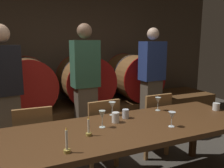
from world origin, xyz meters
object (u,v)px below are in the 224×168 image
object	(u,v)px
dining_table	(126,133)
wine_glass_far_right	(158,101)
wine_barrel_center_right	(84,80)
cup_right	(216,107)
guest_left	(5,98)
wine_glass_center_left	(112,105)
chair_right	(153,121)
guest_center	(86,85)
candle_right	(89,131)
wine_glass_far_left	(102,116)
cup_left	(116,117)
wine_barrel_center_left	(27,84)
wine_barrel_far_right	(133,77)
wine_glass_center_right	(172,116)
chair_center	(101,129)
guest_right	(152,82)
cup_center	(126,114)
chair_left	(34,140)
candle_left	(67,146)

from	to	relation	value
dining_table	wine_glass_far_right	distance (m)	0.69
wine_barrel_center_right	cup_right	world-z (taller)	wine_barrel_center_right
guest_left	wine_glass_center_left	distance (m)	1.27
chair_right	guest_center	size ratio (longest dim) A/B	0.49
candle_right	wine_glass_far_left	size ratio (longest dim) A/B	1.05
dining_table	cup_left	xyz separation A→B (m)	(-0.04, 0.14, 0.12)
wine_glass_center_left	cup_left	bearing A→B (deg)	-105.93
wine_barrel_center_left	cup_right	world-z (taller)	wine_barrel_center_left
wine_barrel_far_right	cup_right	world-z (taller)	wine_barrel_far_right
wine_glass_center_right	wine_glass_far_right	size ratio (longest dim) A/B	0.93
dining_table	chair_right	size ratio (longest dim) A/B	3.00
wine_glass_far_left	cup_right	world-z (taller)	wine_glass_far_left
guest_left	guest_center	distance (m)	1.09
chair_right	chair_center	bearing A→B (deg)	-1.35
wine_barrel_center_left	wine_barrel_far_right	size ratio (longest dim) A/B	1.00
guest_center	wine_glass_far_left	size ratio (longest dim) A/B	10.87
wine_glass_far_left	cup_right	size ratio (longest dim) A/B	1.92
wine_glass_far_right	cup_right	xyz separation A→B (m)	(0.64, -0.28, -0.08)
wine_barrel_center_left	guest_right	bearing A→B (deg)	-21.32
dining_table	cup_center	distance (m)	0.27
wine_barrel_center_left	cup_right	xyz separation A→B (m)	(1.99, -1.90, -0.10)
wine_glass_far_right	guest_right	bearing A→B (deg)	60.64
wine_barrel_center_right	chair_right	xyz separation A→B (m)	(0.57, -1.29, -0.41)
wine_barrel_center_right	wine_glass_center_left	size ratio (longest dim) A/B	6.00
chair_left	guest_right	xyz separation A→B (m)	(1.90, 0.54, 0.42)
wine_glass_far_right	cup_center	size ratio (longest dim) A/B	1.65
wine_barrel_center_left	wine_glass_far_right	xyz separation A→B (m)	(1.34, -1.63, -0.02)
wine_glass_far_right	wine_glass_center_right	bearing A→B (deg)	-110.88
guest_center	guest_left	bearing A→B (deg)	9.03
wine_barrel_center_left	cup_center	world-z (taller)	wine_barrel_center_left
guest_right	chair_left	bearing A→B (deg)	11.81
cup_center	cup_left	bearing A→B (deg)	-153.68
candle_left	wine_glass_far_left	xyz separation A→B (m)	(0.43, 0.37, 0.06)
guest_right	guest_left	bearing A→B (deg)	0.40
cup_left	cup_right	xyz separation A→B (m)	(1.28, -0.11, -0.01)
wine_barrel_center_right	chair_left	distance (m)	1.66
wine_barrel_center_left	wine_glass_center_left	world-z (taller)	wine_barrel_center_left
wine_barrel_center_left	wine_glass_far_left	xyz separation A→B (m)	(0.53, -1.87, -0.03)
wine_barrel_far_right	wine_glass_far_right	bearing A→B (deg)	-109.38
wine_barrel_center_left	wine_barrel_far_right	xyz separation A→B (m)	(1.91, 0.00, 0.00)
wine_barrel_center_right	guest_center	bearing A→B (deg)	-105.99
chair_left	candle_left	size ratio (longest dim) A/B	4.36
wine_barrel_center_right	candle_right	bearing A→B (deg)	-106.46
guest_right	cup_center	distance (m)	1.41
guest_left	candle_right	world-z (taller)	guest_left
wine_barrel_far_right	dining_table	distance (m)	2.27
chair_right	cup_center	xyz separation A→B (m)	(-0.65, -0.43, 0.31)
wine_barrel_far_right	dining_table	size ratio (longest dim) A/B	0.34
wine_barrel_center_right	chair_right	bearing A→B (deg)	-66.25
guest_left	guest_center	size ratio (longest dim) A/B	0.97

